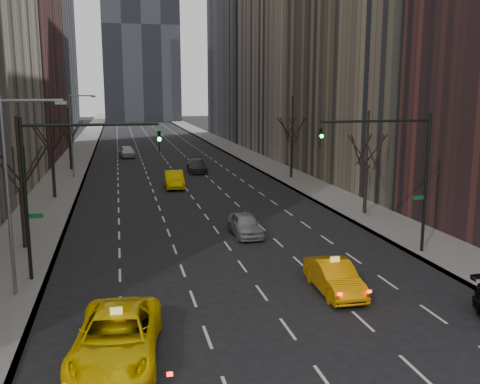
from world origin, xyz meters
TOP-DOWN VIEW (x-y plane):
  - ground at (0.00, 0.00)m, footprint 400.00×400.00m
  - sidewalk_left at (-12.25, 70.00)m, footprint 4.50×320.00m
  - sidewalk_right at (12.25, 70.00)m, footprint 4.50×320.00m
  - tree_lw_b at (-12.00, 18.00)m, footprint 3.36×3.50m
  - tree_lw_c at (-12.00, 34.00)m, footprint 3.36×3.50m
  - tree_lw_d at (-12.00, 52.00)m, footprint 3.36×3.50m
  - tree_rw_b at (12.00, 22.00)m, footprint 3.36×3.50m
  - tree_rw_c at (12.00, 40.00)m, footprint 3.36×3.50m
  - traffic_mast_left at (-9.11, 12.00)m, footprint 6.69×0.39m
  - traffic_mast_right at (9.11, 12.00)m, footprint 6.69×0.39m
  - streetlight_near at (-10.84, 10.00)m, footprint 2.83×0.22m
  - streetlight_far at (-10.84, 45.00)m, footprint 2.83×0.22m
  - taxi_suv at (-6.63, 2.90)m, footprint 3.62×6.53m
  - taxi_sedan at (3.35, 7.31)m, footprint 1.72×4.65m
  - silver_sedan_ahead at (1.63, 18.18)m, footprint 1.76×4.34m
  - far_taxi at (-1.08, 37.21)m, footprint 1.92×5.08m
  - far_suv_grey at (2.64, 47.08)m, footprint 2.42×5.39m
  - far_car_white at (-5.14, 63.88)m, footprint 2.59×5.26m

SIDE VIEW (x-z plane):
  - ground at x=0.00m, z-range 0.00..0.00m
  - sidewalk_left at x=-12.25m, z-range 0.00..0.15m
  - sidewalk_right at x=12.25m, z-range 0.00..0.15m
  - silver_sedan_ahead at x=1.63m, z-range 0.00..1.48m
  - taxi_sedan at x=3.35m, z-range 0.00..1.52m
  - far_suv_grey at x=2.64m, z-range 0.00..1.53m
  - far_taxi at x=-1.08m, z-range 0.00..1.66m
  - far_car_white at x=-5.14m, z-range 0.00..1.72m
  - taxi_suv at x=-6.63m, z-range 0.00..1.73m
  - tree_lw_d at x=-12.00m, z-range -0.12..7.24m
  - tree_lw_b at x=-12.00m, z-range -0.19..7.63m
  - tree_rw_b at x=12.00m, z-range -0.19..7.63m
  - tree_lw_c at x=-12.00m, z-range -0.33..8.41m
  - tree_rw_c at x=12.00m, z-range -0.33..8.41m
  - traffic_mast_left at x=-9.11m, z-range 1.49..9.49m
  - traffic_mast_right at x=9.11m, z-range 1.49..9.49m
  - streetlight_near at x=-10.84m, z-range 1.12..10.12m
  - streetlight_far at x=-10.84m, z-range 1.12..10.12m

